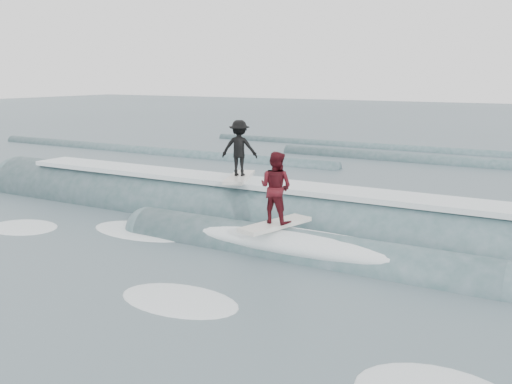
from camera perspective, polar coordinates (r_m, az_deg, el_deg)
The scene contains 6 objects.
ground at distance 12.57m, azimuth -7.74°, elevation -7.62°, with size 160.00×160.00×0.00m, color #3F505B.
breaking_wave at distance 15.62m, azimuth 2.12°, elevation -3.51°, with size 23.59×3.90×2.24m.
surfer_black at distance 16.23m, azimuth -1.67°, elevation 4.12°, with size 1.20×2.07×1.68m.
surfer_red at distance 13.29m, azimuth 1.99°, elevation 0.05°, with size 1.05×2.07×1.79m.
whitewater at distance 12.40m, azimuth -9.24°, elevation -7.93°, with size 14.26×6.05×0.10m.
far_swells at distance 29.16m, azimuth 9.17°, elevation 3.40°, with size 39.38×8.65×0.80m.
Camera 1 is at (7.33, -9.34, 4.14)m, focal length 40.00 mm.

